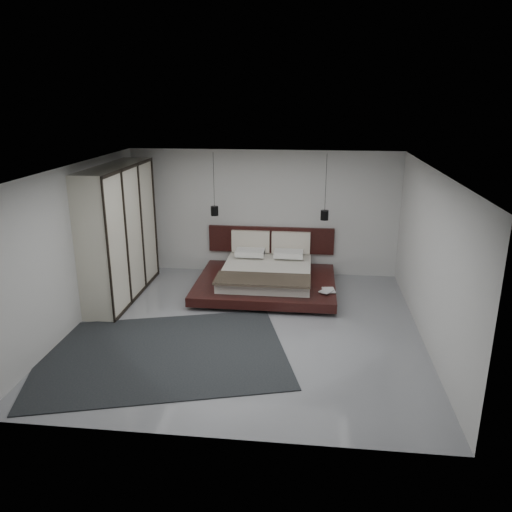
# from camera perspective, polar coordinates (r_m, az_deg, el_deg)

# --- Properties ---
(floor) EXTENTS (6.00, 6.00, 0.00)m
(floor) POSITION_cam_1_polar(r_m,az_deg,el_deg) (8.89, -1.11, -8.21)
(floor) COLOR gray
(floor) RESTS_ON ground
(ceiling) EXTENTS (6.00, 6.00, 0.00)m
(ceiling) POSITION_cam_1_polar(r_m,az_deg,el_deg) (8.07, -1.22, 9.98)
(ceiling) COLOR white
(ceiling) RESTS_ON wall_back
(wall_back) EXTENTS (6.00, 0.00, 6.00)m
(wall_back) POSITION_cam_1_polar(r_m,az_deg,el_deg) (11.25, 0.87, 4.95)
(wall_back) COLOR #BDBDBA
(wall_back) RESTS_ON floor
(wall_front) EXTENTS (6.00, 0.00, 6.00)m
(wall_front) POSITION_cam_1_polar(r_m,az_deg,el_deg) (5.62, -5.26, -8.63)
(wall_front) COLOR #BDBDBA
(wall_front) RESTS_ON floor
(wall_left) EXTENTS (0.00, 6.00, 6.00)m
(wall_left) POSITION_cam_1_polar(r_m,az_deg,el_deg) (9.25, -19.92, 1.04)
(wall_left) COLOR #BDBDBA
(wall_left) RESTS_ON floor
(wall_right) EXTENTS (0.00, 6.00, 6.00)m
(wall_right) POSITION_cam_1_polar(r_m,az_deg,el_deg) (8.52, 19.26, -0.26)
(wall_right) COLOR #BDBDBA
(wall_right) RESTS_ON floor
(lattice_screen) EXTENTS (0.05, 0.90, 2.60)m
(lattice_screen) POSITION_cam_1_polar(r_m,az_deg,el_deg) (11.42, -14.35, 4.07)
(lattice_screen) COLOR black
(lattice_screen) RESTS_ON floor
(bed) EXTENTS (2.84, 2.42, 1.09)m
(bed) POSITION_cam_1_polar(r_m,az_deg,el_deg) (10.50, 1.21, -2.30)
(bed) COLOR black
(bed) RESTS_ON floor
(book_lower) EXTENTS (0.27, 0.34, 0.03)m
(book_lower) POSITION_cam_1_polar(r_m,az_deg,el_deg) (9.85, 7.64, -3.93)
(book_lower) COLOR #99724C
(book_lower) RESTS_ON bed
(book_upper) EXTENTS (0.32, 0.34, 0.02)m
(book_upper) POSITION_cam_1_polar(r_m,az_deg,el_deg) (9.81, 7.53, -3.85)
(book_upper) COLOR #99724C
(book_upper) RESTS_ON book_lower
(pendant_left) EXTENTS (0.16, 0.16, 1.34)m
(pendant_left) POSITION_cam_1_polar(r_m,az_deg,el_deg) (10.74, -4.76, 5.19)
(pendant_left) COLOR black
(pendant_left) RESTS_ON ceiling
(pendant_right) EXTENTS (0.17, 0.17, 1.37)m
(pendant_right) POSITION_cam_1_polar(r_m,az_deg,el_deg) (10.55, 7.84, 4.68)
(pendant_right) COLOR black
(pendant_right) RESTS_ON ceiling
(wardrobe) EXTENTS (0.64, 2.70, 2.65)m
(wardrobe) POSITION_cam_1_polar(r_m,az_deg,el_deg) (10.24, -15.36, 2.58)
(wardrobe) COLOR beige
(wardrobe) RESTS_ON floor
(rug) EXTENTS (4.44, 3.68, 0.02)m
(rug) POSITION_cam_1_polar(r_m,az_deg,el_deg) (8.19, -10.63, -10.88)
(rug) COLOR black
(rug) RESTS_ON floor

